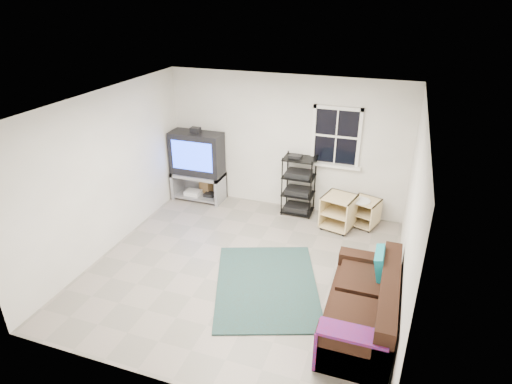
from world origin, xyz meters
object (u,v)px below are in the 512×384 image
at_px(side_table_left, 339,210).
at_px(tv_unit, 198,161).
at_px(side_table_right, 365,210).
at_px(sofa, 364,308).
at_px(av_rack, 298,189).

bearing_deg(side_table_left, tv_unit, 175.29).
bearing_deg(side_table_right, sofa, -84.17).
height_order(av_rack, side_table_right, av_rack).
height_order(tv_unit, side_table_left, tv_unit).
distance_m(tv_unit, sofa, 4.57).
relative_size(side_table_left, sofa, 0.35).
bearing_deg(tv_unit, sofa, -36.93).
bearing_deg(side_table_left, side_table_right, 27.65).
bearing_deg(av_rack, tv_unit, -178.68).
xyz_separation_m(tv_unit, av_rack, (2.08, 0.05, -0.33)).
xyz_separation_m(av_rack, sofa, (1.55, -2.77, -0.21)).
relative_size(tv_unit, av_rack, 1.30).
relative_size(side_table_right, sofa, 0.31).
distance_m(tv_unit, side_table_left, 2.97).
distance_m(av_rack, sofa, 3.18).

